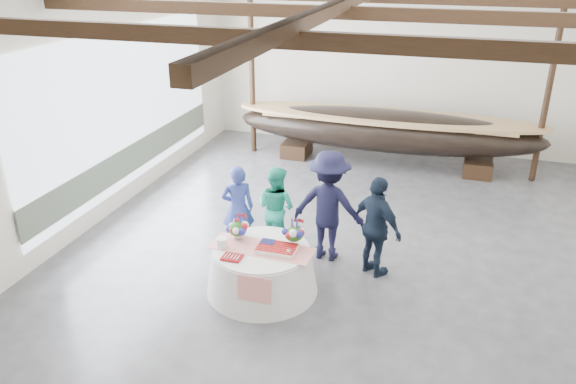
% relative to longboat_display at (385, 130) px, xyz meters
% --- Properties ---
extents(floor, '(10.00, 12.00, 0.01)m').
position_rel_longboat_display_xyz_m(floor, '(0.02, -4.51, -0.91)').
color(floor, '#3D3D42').
rests_on(floor, ground).
extents(wall_back, '(10.00, 0.02, 4.50)m').
position_rel_longboat_display_xyz_m(wall_back, '(0.02, 1.49, 1.34)').
color(wall_back, silver).
rests_on(wall_back, ground).
extents(wall_front, '(10.00, 0.02, 4.50)m').
position_rel_longboat_display_xyz_m(wall_front, '(0.02, -10.51, 1.34)').
color(wall_front, silver).
rests_on(wall_front, ground).
extents(wall_left, '(0.02, 12.00, 4.50)m').
position_rel_longboat_display_xyz_m(wall_left, '(-4.98, -4.51, 1.34)').
color(wall_left, silver).
rests_on(wall_left, ground).
extents(pavilion_structure, '(9.80, 11.76, 4.50)m').
position_rel_longboat_display_xyz_m(pavilion_structure, '(0.02, -3.73, 3.09)').
color(pavilion_structure, black).
rests_on(pavilion_structure, ground).
extents(open_bay, '(0.03, 7.00, 3.20)m').
position_rel_longboat_display_xyz_m(open_bay, '(-4.93, -3.51, 0.92)').
color(open_bay, silver).
rests_on(open_bay, ground).
extents(longboat_display, '(7.59, 1.52, 1.42)m').
position_rel_longboat_display_xyz_m(longboat_display, '(0.00, 0.00, 0.00)').
color(longboat_display, black).
rests_on(longboat_display, ground).
extents(banquet_table, '(1.78, 1.78, 0.76)m').
position_rel_longboat_display_xyz_m(banquet_table, '(-1.03, -6.22, -0.53)').
color(banquet_table, silver).
rests_on(banquet_table, ground).
extents(tabletop_items, '(1.66, 0.95, 0.40)m').
position_rel_longboat_display_xyz_m(tabletop_items, '(-1.05, -6.09, 0.00)').
color(tabletop_items, red).
rests_on(tabletop_items, banquet_table).
extents(guest_woman_blue, '(0.70, 0.62, 1.61)m').
position_rel_longboat_display_xyz_m(guest_woman_blue, '(-1.89, -5.05, -0.11)').
color(guest_woman_blue, navy).
rests_on(guest_woman_blue, ground).
extents(guest_woman_teal, '(0.92, 0.83, 1.57)m').
position_rel_longboat_display_xyz_m(guest_woman_teal, '(-1.25, -4.79, -0.12)').
color(guest_woman_teal, '#20A787').
rests_on(guest_woman_teal, ground).
extents(guest_man_left, '(1.33, 0.83, 1.98)m').
position_rel_longboat_display_xyz_m(guest_man_left, '(-0.28, -4.86, 0.08)').
color(guest_man_left, black).
rests_on(guest_man_left, ground).
extents(guest_man_right, '(1.08, 0.94, 1.75)m').
position_rel_longboat_display_xyz_m(guest_man_right, '(0.61, -5.19, -0.03)').
color(guest_man_right, '#131E2F').
rests_on(guest_man_right, ground).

